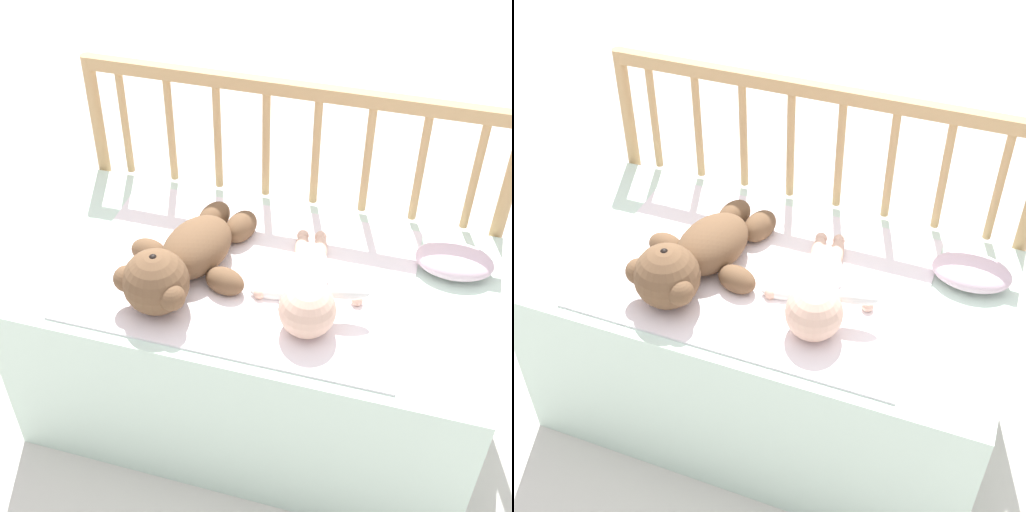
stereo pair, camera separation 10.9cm
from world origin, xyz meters
The scene contains 7 objects.
ground_plane centered at (0.00, 0.00, 0.00)m, with size 12.00×12.00×0.00m, color silver.
crib_mattress centered at (0.00, 0.00, 0.26)m, with size 1.18×0.63×0.51m.
crib_rail centered at (0.00, 0.34, 0.61)m, with size 1.18×0.04×0.87m.
blanket centered at (-0.02, -0.01, 0.51)m, with size 0.82×0.56×0.01m.
teddy_bear centered at (-0.17, -0.07, 0.58)m, with size 0.33×0.46×0.16m.
baby centered at (0.15, -0.07, 0.56)m, with size 0.29×0.40×0.13m.
small_pillow centered at (0.47, 0.15, 0.54)m, with size 0.19×0.14×0.06m.
Camera 2 is at (0.47, -1.23, 1.71)m, focal length 50.00 mm.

